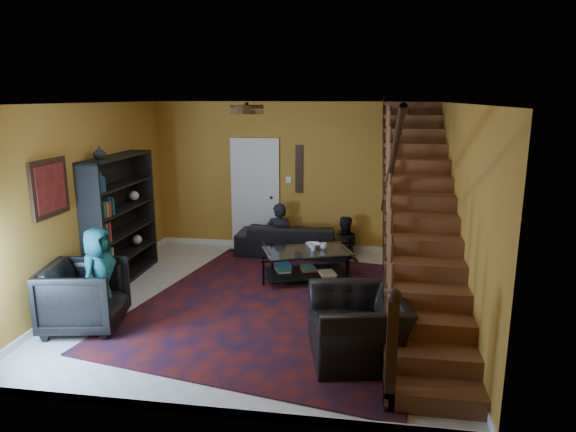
% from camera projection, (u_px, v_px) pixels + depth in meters
% --- Properties ---
extents(floor, '(5.50, 5.50, 0.00)m').
position_uv_depth(floor, '(263.00, 301.00, 7.40)').
color(floor, beige).
rests_on(floor, ground).
extents(room, '(5.50, 5.50, 5.50)m').
position_uv_depth(room, '(203.00, 265.00, 8.87)').
color(room, '#AB6F26').
rests_on(room, ground).
extents(staircase, '(0.95, 5.02, 3.18)m').
position_uv_depth(staircase, '(419.00, 212.00, 6.77)').
color(staircase, brown).
rests_on(staircase, floor).
extents(bookshelf, '(0.35, 1.80, 2.00)m').
position_uv_depth(bookshelf, '(121.00, 221.00, 8.12)').
color(bookshelf, black).
rests_on(bookshelf, floor).
extents(door, '(0.82, 0.05, 2.05)m').
position_uv_depth(door, '(255.00, 195.00, 9.90)').
color(door, silver).
rests_on(door, floor).
extents(framed_picture, '(0.04, 0.74, 0.74)m').
position_uv_depth(framed_picture, '(50.00, 188.00, 6.53)').
color(framed_picture, maroon).
rests_on(framed_picture, room).
extents(wall_hanging, '(0.14, 0.03, 0.90)m').
position_uv_depth(wall_hanging, '(299.00, 169.00, 9.66)').
color(wall_hanging, black).
rests_on(wall_hanging, room).
extents(ceiling_fixture, '(0.40, 0.40, 0.10)m').
position_uv_depth(ceiling_fixture, '(247.00, 109.00, 6.01)').
color(ceiling_fixture, '#3F2814').
rests_on(ceiling_fixture, room).
extents(rug, '(4.63, 5.07, 0.02)m').
position_uv_depth(rug, '(286.00, 305.00, 7.25)').
color(rug, '#4E130E').
rests_on(rug, floor).
extents(sofa, '(2.08, 0.84, 0.60)m').
position_uv_depth(sofa, '(293.00, 239.00, 9.53)').
color(sofa, black).
rests_on(sofa, floor).
extents(armchair_left, '(1.09, 1.07, 0.86)m').
position_uv_depth(armchair_left, '(84.00, 296.00, 6.46)').
color(armchair_left, black).
rests_on(armchair_left, floor).
extents(armchair_right, '(1.23, 1.34, 0.75)m').
position_uv_depth(armchair_right, '(358.00, 327.00, 5.74)').
color(armchair_right, black).
rests_on(armchair_right, floor).
extents(person_adult_a, '(0.53, 0.36, 1.42)m').
position_uv_depth(person_adult_a, '(279.00, 240.00, 9.63)').
color(person_adult_a, black).
rests_on(person_adult_a, sofa).
extents(person_adult_b, '(0.64, 0.53, 1.21)m').
position_uv_depth(person_adult_b, '(344.00, 248.00, 9.48)').
color(person_adult_b, black).
rests_on(person_adult_b, sofa).
extents(person_child, '(0.44, 0.65, 1.27)m').
position_uv_depth(person_child, '(99.00, 276.00, 6.61)').
color(person_child, '#1B5F68').
rests_on(person_child, armchair_left).
extents(coffee_table, '(1.53, 1.21, 0.51)m').
position_uv_depth(coffee_table, '(307.00, 263.00, 8.17)').
color(coffee_table, black).
rests_on(coffee_table, floor).
extents(cup_a, '(0.14, 0.14, 0.10)m').
position_uv_depth(cup_a, '(323.00, 246.00, 8.20)').
color(cup_a, '#999999').
rests_on(cup_a, coffee_table).
extents(cup_b, '(0.13, 0.13, 0.10)m').
position_uv_depth(cup_b, '(313.00, 247.00, 8.11)').
color(cup_b, '#999999').
rests_on(cup_b, coffee_table).
extents(bowl, '(0.27, 0.27, 0.06)m').
position_uv_depth(bowl, '(313.00, 245.00, 8.32)').
color(bowl, '#999999').
rests_on(bowl, coffee_table).
extents(vase, '(0.18, 0.18, 0.19)m').
position_uv_depth(vase, '(99.00, 153.00, 7.39)').
color(vase, '#999999').
rests_on(vase, bookshelf).
extents(popcorn_bucket, '(0.20, 0.20, 0.18)m').
position_uv_depth(popcorn_bucket, '(112.00, 300.00, 7.17)').
color(popcorn_bucket, red).
rests_on(popcorn_bucket, rug).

